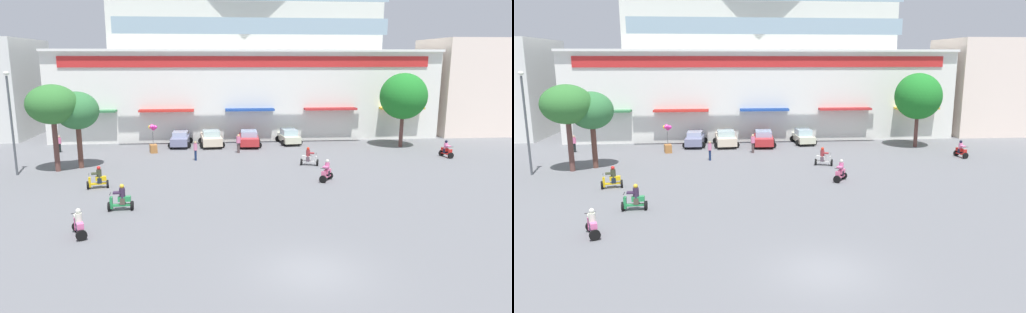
% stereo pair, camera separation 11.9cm
% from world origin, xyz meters
% --- Properties ---
extents(ground_plane, '(128.00, 128.00, 0.00)m').
position_xyz_m(ground_plane, '(0.00, 13.00, 0.00)').
color(ground_plane, slate).
extents(colonial_building, '(40.46, 15.74, 19.28)m').
position_xyz_m(colonial_building, '(-0.00, 35.76, 8.56)').
color(colonial_building, white).
rests_on(colonial_building, ground).
extents(flank_building_right, '(13.26, 8.78, 10.61)m').
position_xyz_m(flank_building_right, '(27.67, 34.19, 5.31)').
color(flank_building_right, '#F3DDCC').
rests_on(flank_building_right, ground).
extents(plaza_tree_0, '(3.28, 3.22, 5.96)m').
position_xyz_m(plaza_tree_0, '(-14.11, 19.46, 4.46)').
color(plaza_tree_0, brown).
rests_on(plaza_tree_0, ground).
extents(plaza_tree_1, '(4.42, 4.43, 7.09)m').
position_xyz_m(plaza_tree_1, '(14.39, 25.65, 4.89)').
color(plaza_tree_1, brown).
rests_on(plaza_tree_1, ground).
extents(plaza_tree_2, '(3.78, 3.55, 6.55)m').
position_xyz_m(plaza_tree_2, '(-15.57, 18.52, 5.04)').
color(plaza_tree_2, brown).
rests_on(plaza_tree_2, ground).
extents(parked_car_0, '(2.30, 4.40, 1.46)m').
position_xyz_m(parked_car_0, '(-6.94, 28.20, 0.74)').
color(parked_car_0, slate).
rests_on(parked_car_0, ground).
extents(parked_car_1, '(2.66, 4.45, 1.52)m').
position_xyz_m(parked_car_1, '(-3.95, 27.91, 0.77)').
color(parked_car_1, beige).
rests_on(parked_car_1, ground).
extents(parked_car_2, '(2.49, 4.23, 1.52)m').
position_xyz_m(parked_car_2, '(-0.27, 27.51, 0.76)').
color(parked_car_2, '#B92A2D').
rests_on(parked_car_2, ground).
extents(parked_car_3, '(2.42, 4.03, 1.48)m').
position_xyz_m(parked_car_3, '(3.84, 28.48, 0.74)').
color(parked_car_3, beige).
rests_on(parked_car_3, ground).
extents(scooter_rider_0, '(1.50, 0.91, 1.49)m').
position_xyz_m(scooter_rider_0, '(3.85, 18.60, 0.60)').
color(scooter_rider_0, black).
rests_on(scooter_rider_0, ground).
extents(scooter_rider_2, '(1.45, 0.81, 1.49)m').
position_xyz_m(scooter_rider_2, '(-11.39, 13.35, 0.61)').
color(scooter_rider_2, black).
rests_on(scooter_rider_2, ground).
extents(scooter_rider_3, '(1.06, 1.56, 1.43)m').
position_xyz_m(scooter_rider_3, '(-10.28, 4.81, 0.59)').
color(scooter_rider_3, black).
rests_on(scooter_rider_3, ground).
extents(scooter_rider_4, '(1.41, 0.60, 1.54)m').
position_xyz_m(scooter_rider_4, '(-9.02, 8.56, 0.63)').
color(scooter_rider_4, black).
rests_on(scooter_rider_4, ground).
extents(scooter_rider_5, '(1.21, 1.40, 1.53)m').
position_xyz_m(scooter_rider_5, '(4.04, 13.73, 0.62)').
color(scooter_rider_5, black).
rests_on(scooter_rider_5, ground).
extents(scooter_rider_6, '(0.76, 1.42, 1.49)m').
position_xyz_m(scooter_rider_6, '(16.37, 20.56, 0.60)').
color(scooter_rider_6, black).
rests_on(scooter_rider_6, ground).
extents(pedestrian_0, '(0.45, 0.45, 1.56)m').
position_xyz_m(pedestrian_0, '(-17.75, 26.05, 0.89)').
color(pedestrian_0, black).
rests_on(pedestrian_0, ground).
extents(pedestrian_1, '(0.53, 0.53, 1.71)m').
position_xyz_m(pedestrian_1, '(-1.49, 24.21, 0.97)').
color(pedestrian_1, '#4E3E3D').
rests_on(pedestrian_1, ground).
extents(pedestrian_2, '(0.37, 0.37, 1.64)m').
position_xyz_m(pedestrian_2, '(-5.27, 21.35, 0.95)').
color(pedestrian_2, '#17274E').
rests_on(pedestrian_2, ground).
extents(streetlamp_near, '(0.40, 0.40, 7.52)m').
position_xyz_m(streetlamp_near, '(-18.19, 17.59, 4.34)').
color(streetlamp_near, '#474C51').
rests_on(streetlamp_near, ground).
extents(balloon_vendor_cart, '(0.82, 1.02, 2.58)m').
position_xyz_m(balloon_vendor_cart, '(-9.20, 25.04, 1.07)').
color(balloon_vendor_cart, '#A56B37').
rests_on(balloon_vendor_cart, ground).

